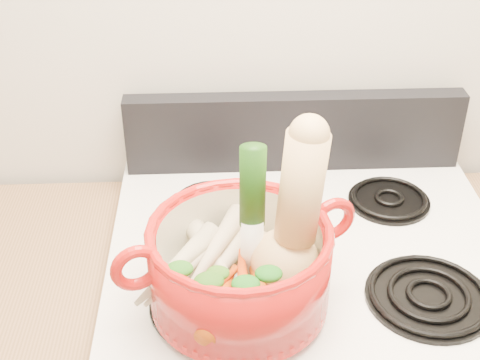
{
  "coord_description": "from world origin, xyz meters",
  "views": [
    {
      "loc": [
        -0.18,
        0.38,
        1.77
      ],
      "look_at": [
        -0.14,
        1.21,
        1.23
      ],
      "focal_mm": 50.0,
      "sensor_mm": 36.0,
      "label": 1
    }
  ],
  "objects": [
    {
      "name": "wall_back",
      "position": [
        0.0,
        1.75,
        1.3
      ],
      "size": [
        3.5,
        0.02,
        2.6
      ],
      "primitive_type": "cube",
      "color": "beige",
      "rests_on": "floor"
    },
    {
      "name": "cooktop",
      "position": [
        0.0,
        1.4,
        0.93
      ],
      "size": [
        0.78,
        0.67,
        0.03
      ],
      "primitive_type": "cube",
      "color": "white",
      "rests_on": "stove_body"
    },
    {
      "name": "control_backsplash",
      "position": [
        0.0,
        1.7,
        1.04
      ],
      "size": [
        0.76,
        0.05,
        0.18
      ],
      "primitive_type": "cube",
      "color": "black",
      "rests_on": "cooktop"
    },
    {
      "name": "burner_front_left",
      "position": [
        -0.19,
        1.24,
        0.96
      ],
      "size": [
        0.22,
        0.22,
        0.02
      ],
      "primitive_type": "cylinder",
      "color": "black",
      "rests_on": "cooktop"
    },
    {
      "name": "burner_front_right",
      "position": [
        0.19,
        1.24,
        0.96
      ],
      "size": [
        0.22,
        0.22,
        0.02
      ],
      "primitive_type": "cylinder",
      "color": "black",
      "rests_on": "cooktop"
    },
    {
      "name": "burner_back_left",
      "position": [
        -0.19,
        1.54,
        0.96
      ],
      "size": [
        0.17,
        0.17,
        0.02
      ],
      "primitive_type": "cylinder",
      "color": "black",
      "rests_on": "cooktop"
    },
    {
      "name": "burner_back_right",
      "position": [
        0.19,
        1.54,
        0.96
      ],
      "size": [
        0.17,
        0.17,
        0.02
      ],
      "primitive_type": "cylinder",
      "color": "black",
      "rests_on": "cooktop"
    },
    {
      "name": "dutch_oven",
      "position": [
        -0.14,
        1.23,
        1.04
      ],
      "size": [
        0.39,
        0.39,
        0.15
      ],
      "primitive_type": "cylinder",
      "rotation": [
        0.0,
        0.0,
        0.34
      ],
      "color": "#AF120F",
      "rests_on": "burner_front_left"
    },
    {
      "name": "pot_handle_left",
      "position": [
        -0.31,
        1.18,
        1.09
      ],
      "size": [
        0.09,
        0.05,
        0.08
      ],
      "primitive_type": "torus",
      "rotation": [
        1.57,
        0.0,
        0.34
      ],
      "color": "#AF120F",
      "rests_on": "dutch_oven"
    },
    {
      "name": "pot_handle_right",
      "position": [
        0.02,
        1.29,
        1.09
      ],
      "size": [
        0.09,
        0.05,
        0.08
      ],
      "primitive_type": "torus",
      "rotation": [
        1.57,
        0.0,
        0.34
      ],
      "color": "#AF120F",
      "rests_on": "dutch_oven"
    },
    {
      "name": "squash",
      "position": [
        -0.07,
        1.24,
        1.15
      ],
      "size": [
        0.17,
        0.15,
        0.3
      ],
      "primitive_type": null,
      "rotation": [
        0.0,
        0.07,
        0.23
      ],
      "color": "#E5B775",
      "rests_on": "dutch_oven"
    },
    {
      "name": "leek",
      "position": [
        -0.12,
        1.26,
        1.14
      ],
      "size": [
        0.04,
        0.05,
        0.28
      ],
      "primitive_type": "cylinder",
      "rotation": [
        0.02,
        0.0,
        0.01
      ],
      "color": "white",
      "rests_on": "dutch_oven"
    },
    {
      "name": "ginger",
      "position": [
        -0.13,
        1.32,
        1.02
      ],
      "size": [
        0.08,
        0.07,
        0.04
      ],
      "primitive_type": "ellipsoid",
      "rotation": [
        0.0,
        0.0,
        -0.13
      ],
      "color": "tan",
      "rests_on": "dutch_oven"
    },
    {
      "name": "parsnip_0",
      "position": [
        -0.18,
        1.25,
        1.02
      ],
      "size": [
        0.16,
        0.21,
        0.06
      ],
      "primitive_type": "cone",
      "rotation": [
        1.66,
        0.0,
        -0.57
      ],
      "color": "beige",
      "rests_on": "dutch_oven"
    },
    {
      "name": "parsnip_1",
      "position": [
        -0.24,
        1.25,
        1.03
      ],
      "size": [
        0.16,
        0.17,
        0.06
      ],
      "primitive_type": "cone",
      "rotation": [
        1.66,
        0.0,
        -0.73
      ],
      "color": "beige",
      "rests_on": "dutch_oven"
    },
    {
      "name": "parsnip_2",
      "position": [
        -0.18,
        1.27,
        1.03
      ],
      "size": [
        0.12,
        0.19,
        0.06
      ],
      "primitive_type": "cone",
      "rotation": [
        1.66,
        0.0,
        0.44
      ],
      "color": "beige",
      "rests_on": "dutch_oven"
    },
    {
      "name": "parsnip_3",
      "position": [
        -0.25,
        1.25,
        1.04
      ],
      "size": [
        0.16,
        0.18,
        0.06
      ],
      "primitive_type": "cone",
      "rotation": [
        1.66,
        0.0,
        -0.7
      ],
      "color": "beige",
      "rests_on": "dutch_oven"
    },
    {
      "name": "parsnip_4",
      "position": [
        -0.19,
        1.27,
        1.05
      ],
      "size": [
        0.14,
        0.21,
        0.06
      ],
      "primitive_type": "cone",
      "rotation": [
        1.66,
        0.0,
        -0.49
      ],
      "color": "beige",
      "rests_on": "dutch_oven"
    },
    {
      "name": "carrot_0",
      "position": [
        -0.15,
        1.2,
        1.02
      ],
      "size": [
        0.08,
        0.14,
        0.04
      ],
      "primitive_type": "cone",
      "rotation": [
        1.66,
        0.0,
        -0.4
      ],
      "color": "#D4480A",
      "rests_on": "dutch_oven"
    },
    {
      "name": "carrot_1",
      "position": [
        -0.18,
        1.17,
        1.02
      ],
      "size": [
        0.09,
        0.17,
        0.05
      ],
      "primitive_type": "cone",
      "rotation": [
        1.66,
        0.0,
        -0.32
      ],
      "color": "#C64009",
      "rests_on": "dutch_oven"
    },
    {
      "name": "carrot_2",
      "position": [
        -0.12,
        1.21,
        1.03
      ],
      "size": [
        0.05,
        0.18,
        0.05
      ],
      "primitive_type": "cone",
      "rotation": [
        1.66,
        0.0,
        0.12
      ],
      "color": "#B94209",
      "rests_on": "dutch_oven"
    },
    {
      "name": "carrot_3",
      "position": [
        -0.19,
        1.19,
        1.03
      ],
      "size": [
        0.12,
        0.12,
        0.04
      ],
      "primitive_type": "cone",
      "rotation": [
        1.66,
        0.0,
        -0.8
      ],
      "color": "#C9460A",
      "rests_on": "dutch_oven"
    },
    {
      "name": "carrot_4",
      "position": [
        -0.14,
        1.19,
        1.04
      ],
      "size": [
        0.03,
        0.17,
        0.05
      ],
      "primitive_type": "cone",
      "rotation": [
        1.66,
        0.0,
        -0.01
      ],
      "color": "#D6410A",
      "rests_on": "dutch_oven"
    }
  ]
}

